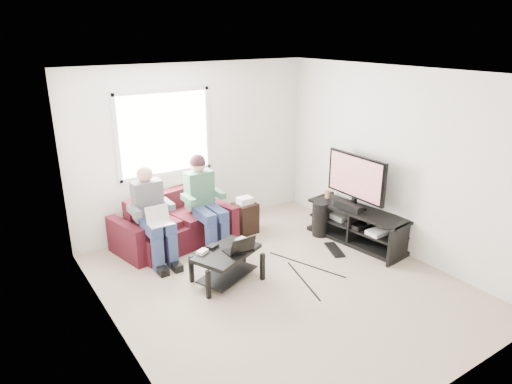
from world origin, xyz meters
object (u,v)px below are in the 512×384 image
tv_stand (357,227)px  sofa (173,226)px  tv (356,178)px  coffee_table (227,259)px  end_table (245,217)px  subwoofer (320,219)px

tv_stand → sofa: bearing=148.1°
tv → coffee_table: bearing=-179.9°
tv → end_table: bearing=137.0°
tv → end_table: tv is taller
subwoofer → tv: bearing=-51.6°
sofa → end_table: sofa is taller
sofa → end_table: (1.12, -0.22, -0.03)m
tv → end_table: size_ratio=1.87×
sofa → tv: 2.79m
sofa → tv_stand: (2.34, -1.45, -0.05)m
tv → subwoofer: (-0.30, 0.38, -0.72)m
tv_stand → subwoofer: size_ratio=3.03×
sofa → tv: tv is taller
coffee_table → end_table: bearing=48.9°
end_table → sofa: bearing=168.8°
end_table → subwoofer: bearing=-39.4°
coffee_table → tv: tv is taller
coffee_table → tv_stand: size_ratio=0.59×
sofa → end_table: 1.14m
coffee_table → tv: 2.31m
tv_stand → tv: tv is taller
tv → subwoofer: size_ratio=2.02×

